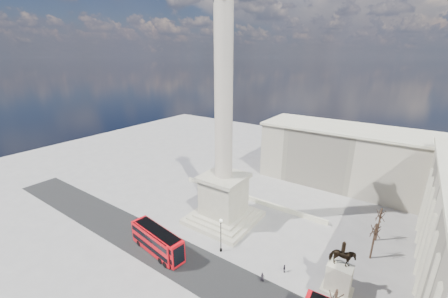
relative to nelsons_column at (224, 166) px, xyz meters
name	(u,v)px	position (x,y,z in m)	size (l,w,h in m)	color
ground	(210,230)	(0.00, -5.00, -12.92)	(180.00, 180.00, 0.00)	gray
asphalt_road	(198,269)	(5.00, -15.00, -12.91)	(120.00, 9.00, 0.01)	#242424
nelsons_column	(224,166)	(0.00, 0.00, 0.00)	(14.00, 14.00, 49.85)	#B3AE95
balustrade_wall	(248,198)	(0.00, 11.00, -12.37)	(40.00, 0.60, 1.10)	beige
building_northeast	(355,158)	(20.00, 35.00, -4.59)	(51.00, 17.00, 16.60)	beige
red_bus_a	(155,241)	(-4.21, -16.18, -10.45)	(11.83, 4.18, 4.70)	red
red_bus_b	(158,241)	(-3.58, -15.93, -10.35)	(12.35, 4.31, 4.90)	red
victorian_lamp	(221,233)	(5.66, -9.06, -8.83)	(0.59, 0.59, 6.94)	black
equestrian_statue	(339,275)	(25.91, -6.42, -9.66)	(4.49, 3.37, 9.23)	beige
bare_tree_mid	(376,230)	(29.07, 4.87, -6.93)	(2.00, 2.00, 7.60)	#332319
bare_tree_far	(381,214)	(29.19, 11.19, -6.96)	(1.85, 1.85, 7.56)	#332319
pedestrian_walking	(262,278)	(15.56, -11.50, -11.97)	(0.69, 0.45, 1.90)	black
pedestrian_crossing	(284,268)	(17.57, -7.27, -12.16)	(0.89, 0.37, 1.51)	black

